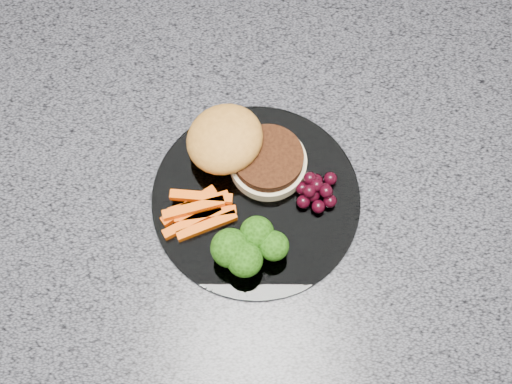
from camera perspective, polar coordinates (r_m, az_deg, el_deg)
island_cabinet at (r=1.35m, az=-4.88°, el=-7.24°), size 1.20×0.60×0.86m
countertop at (r=0.92m, az=-7.09°, el=-0.01°), size 1.20×0.60×0.04m
plate at (r=0.89m, az=-0.00°, el=-0.56°), size 0.26×0.26×0.01m
burger at (r=0.89m, az=-1.28°, el=3.49°), size 0.17×0.14×0.05m
carrot_sticks at (r=0.87m, az=-4.65°, el=-1.53°), size 0.09×0.07×0.02m
broccoli at (r=0.83m, az=-0.70°, el=-4.46°), size 0.09×0.07×0.06m
grape_bunch at (r=0.88m, az=4.89°, el=0.11°), size 0.05×0.05×0.03m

